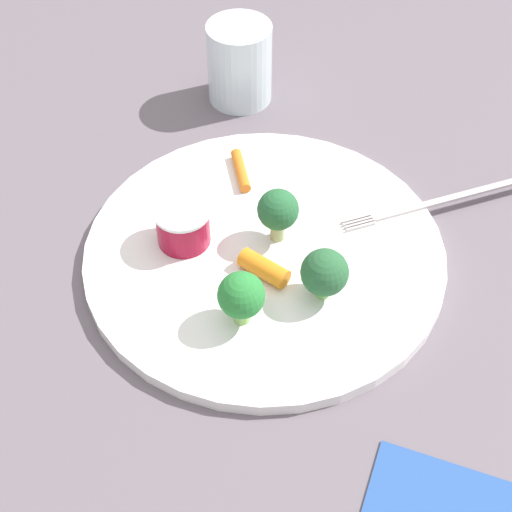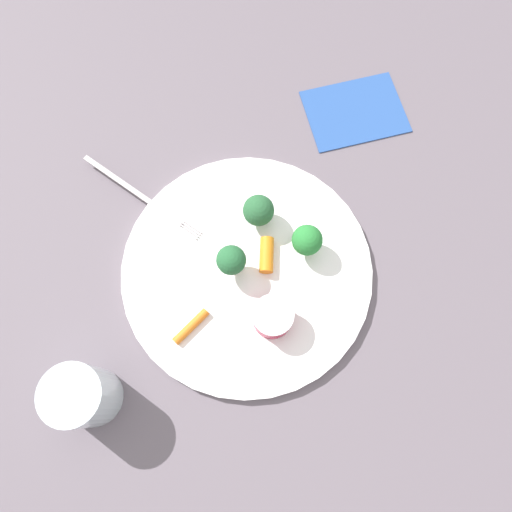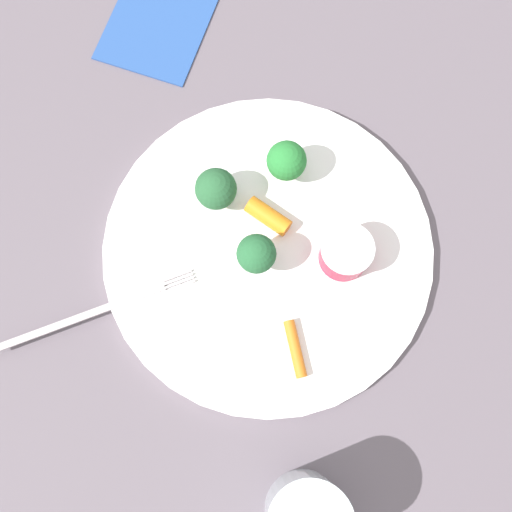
{
  "view_description": "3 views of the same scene",
  "coord_description": "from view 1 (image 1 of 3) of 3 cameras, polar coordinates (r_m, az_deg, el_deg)",
  "views": [
    {
      "loc": [
        -0.44,
        -0.01,
        0.5
      ],
      "look_at": [
        -0.02,
        0.01,
        0.02
      ],
      "focal_mm": 53.98,
      "sensor_mm": 36.0,
      "label": 1
    },
    {
      "loc": [
        0.08,
        0.15,
        0.59
      ],
      "look_at": [
        -0.02,
        -0.0,
        0.03
      ],
      "focal_mm": 34.19,
      "sensor_mm": 36.0,
      "label": 2
    },
    {
      "loc": [
        0.15,
        -0.01,
        0.58
      ],
      "look_at": [
        0.01,
        -0.01,
        0.03
      ],
      "focal_mm": 44.18,
      "sensor_mm": 36.0,
      "label": 3
    }
  ],
  "objects": [
    {
      "name": "ground_plane",
      "position": [
        0.67,
        0.63,
        -0.16
      ],
      "size": [
        2.4,
        2.4,
        0.0
      ],
      "primitive_type": "plane",
      "color": "#615660"
    },
    {
      "name": "plate",
      "position": [
        0.66,
        0.64,
        0.18
      ],
      "size": [
        0.31,
        0.31,
        0.01
      ],
      "primitive_type": "cylinder",
      "color": "white",
      "rests_on": "ground_plane"
    },
    {
      "name": "sauce_cup",
      "position": [
        0.65,
        -5.44,
        2.28
      ],
      "size": [
        0.05,
        0.05,
        0.04
      ],
      "color": "maroon",
      "rests_on": "plate"
    },
    {
      "name": "broccoli_floret_0",
      "position": [
        0.59,
        -1.1,
        -2.99
      ],
      "size": [
        0.04,
        0.04,
        0.05
      ],
      "color": "#8CC261",
      "rests_on": "plate"
    },
    {
      "name": "broccoli_floret_1",
      "position": [
        0.61,
        5.1,
        -1.25
      ],
      "size": [
        0.04,
        0.04,
        0.05
      ],
      "color": "#80BF62",
      "rests_on": "plate"
    },
    {
      "name": "broccoli_floret_2",
      "position": [
        0.64,
        1.64,
        3.36
      ],
      "size": [
        0.04,
        0.04,
        0.05
      ],
      "color": "#99AC74",
      "rests_on": "plate"
    },
    {
      "name": "carrot_stick_0",
      "position": [
        0.63,
        0.43,
        -0.9
      ],
      "size": [
        0.04,
        0.05,
        0.02
      ],
      "primitive_type": "cylinder",
      "rotation": [
        1.57,
        0.0,
        2.53
      ],
      "color": "orange",
      "rests_on": "plate"
    },
    {
      "name": "carrot_stick_1",
      "position": [
        0.72,
        -1.15,
        6.36
      ],
      "size": [
        0.05,
        0.02,
        0.01
      ],
      "primitive_type": "cylinder",
      "rotation": [
        1.57,
        0.0,
        4.94
      ],
      "color": "orange",
      "rests_on": "plate"
    },
    {
      "name": "fork",
      "position": [
        0.71,
        13.24,
        3.91
      ],
      "size": [
        0.08,
        0.18,
        0.0
      ],
      "color": "#BCB3B5",
      "rests_on": "plate"
    },
    {
      "name": "drinking_glass",
      "position": [
        0.81,
        -1.23,
        14.11
      ],
      "size": [
        0.07,
        0.07,
        0.08
      ],
      "primitive_type": "cylinder",
      "color": "silver",
      "rests_on": "ground_plane"
    }
  ]
}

